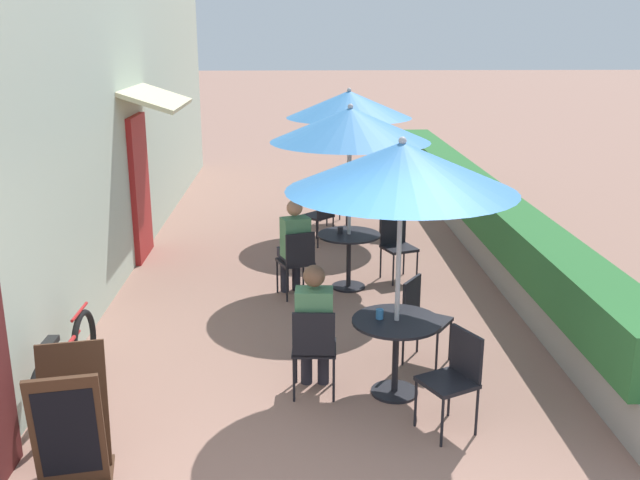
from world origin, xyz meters
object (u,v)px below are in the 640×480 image
cafe_chair_mid_left (297,258)px  bicycle_leaning (65,368)px  patio_umbrella_far (349,104)px  patio_table_mid (349,248)px  cafe_chair_far_back (329,195)px  cafe_chair_near_right (421,314)px  cafe_chair_mid_right (397,242)px  menu_board (71,421)px  patio_table_near (396,339)px  cafe_chair_near_left (455,373)px  patio_umbrella_mid (350,125)px  seated_patron_near_back (314,322)px  cafe_chair_far_left (321,213)px  coffee_cup_mid (340,230)px  cafe_chair_far_right (394,205)px  coffee_cup_near (380,314)px  coffee_cup_far (356,189)px  seated_patron_mid_left (294,243)px  patio_table_far (348,202)px  patio_umbrella_near (402,167)px  cafe_chair_near_back (314,345)px

cafe_chair_mid_left → bicycle_leaning: 3.35m
patio_umbrella_far → patio_table_mid: bearing=-94.0°
patio_umbrella_far → cafe_chair_far_back: (-0.27, 0.70, -1.62)m
cafe_chair_near_right → cafe_chair_mid_left: (-1.23, 1.87, 0.00)m
cafe_chair_mid_right → menu_board: bearing=35.0°
patio_table_near → cafe_chair_near_left: bearing=-57.4°
cafe_chair_far_back → patio_umbrella_mid: bearing=-13.8°
seated_patron_near_back → bicycle_leaning: size_ratio=0.71×
cafe_chair_mid_right → cafe_chair_far_left: (-0.96, 1.66, 0.00)m
coffee_cup_mid → cafe_chair_far_right: cafe_chair_far_right is taller
coffee_cup_near → patio_umbrella_mid: (-0.07, 2.83, 1.36)m
coffee_cup_mid → patio_table_near: bearing=-83.5°
patio_table_mid → cafe_chair_far_right: size_ratio=0.94×
patio_umbrella_mid → coffee_cup_far: size_ratio=26.61×
seated_patron_mid_left → coffee_cup_far: bearing=48.8°
cafe_chair_near_right → coffee_cup_far: 4.71m
coffee_cup_mid → coffee_cup_far: same height
coffee_cup_mid → coffee_cup_far: 2.50m
patio_table_near → patio_table_far: same height
patio_table_far → coffee_cup_far: (0.12, -0.10, 0.23)m
patio_umbrella_mid → cafe_chair_far_right: (0.92, 2.47, -1.62)m
patio_umbrella_mid → cafe_chair_near_right: bearing=-75.7°
seated_patron_near_back → patio_umbrella_mid: size_ratio=0.52×
patio_table_far → cafe_chair_mid_left: bearing=-106.2°
seated_patron_near_back → seated_patron_mid_left: (-0.18, 2.56, 0.00)m
patio_table_far → coffee_cup_mid: bearing=-96.5°
cafe_chair_near_right → coffee_cup_mid: bearing=-129.9°
cafe_chair_near_left → cafe_chair_mid_left: bearing=-4.5°
patio_umbrella_near → cafe_chair_mid_left: bearing=109.3°
seated_patron_mid_left → coffee_cup_mid: (0.60, 0.25, 0.09)m
patio_table_far → patio_umbrella_far: 1.59m
patio_umbrella_near → cafe_chair_near_right: size_ratio=2.75×
patio_umbrella_far → bicycle_leaning: bearing=-118.0°
cafe_chair_far_right → patio_umbrella_near: bearing=97.1°
cafe_chair_near_back → patio_umbrella_mid: bearing=82.9°
coffee_cup_near → cafe_chair_mid_left: cafe_chair_mid_left is taller
coffee_cup_near → cafe_chair_far_back: cafe_chair_far_back is taller
seated_patron_near_back → coffee_cup_near: (0.59, -0.04, 0.09)m
cafe_chair_near_back → bicycle_leaning: 2.24m
cafe_chair_near_right → coffee_cup_mid: (-0.68, 2.23, 0.26)m
bicycle_leaning → cafe_chair_near_left: bearing=-8.6°
seated_patron_mid_left → menu_board: size_ratio=1.26×
cafe_chair_near_back → cafe_chair_mid_left: bearing=96.3°
cafe_chair_far_left → cafe_chair_far_back: bearing=35.8°
cafe_chair_near_back → cafe_chair_mid_right: same height
patio_table_mid → cafe_chair_far_back: bearing=91.6°
patio_umbrella_near → cafe_chair_far_left: (-0.51, 4.87, -1.62)m
cafe_chair_near_left → bicycle_leaning: bearing=53.9°
patio_umbrella_near → cafe_chair_far_back: bearing=92.9°
patio_umbrella_mid → cafe_chair_far_back: 3.67m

